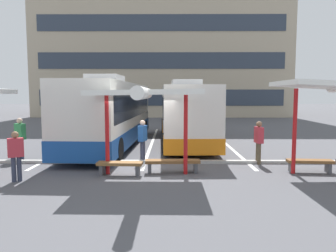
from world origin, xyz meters
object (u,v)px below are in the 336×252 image
waiting_shelter_1 (146,95)px  waiting_passenger_3 (259,139)px  waiting_passenger_2 (143,137)px  bench_3 (310,163)px  bench_2 (173,163)px  coach_bus_1 (184,113)px  waiting_passenger_1 (20,135)px  waiting_passenger_0 (16,153)px  bench_1 (120,165)px  coach_bus_0 (113,114)px

waiting_shelter_1 → waiting_passenger_3: (4.29, 1.91, -1.74)m
waiting_passenger_2 → bench_3: bearing=-17.3°
bench_3 → bench_2: bearing=-179.3°
coach_bus_1 → waiting_passenger_1: bearing=-142.0°
waiting_passenger_3 → waiting_passenger_0: bearing=-162.3°
waiting_passenger_3 → coach_bus_1: bearing=113.1°
waiting_shelter_1 → bench_1: bearing=173.7°
bench_2 → bench_1: bearing=-168.7°
waiting_passenger_2 → waiting_passenger_3: bearing=-5.9°
waiting_shelter_1 → waiting_passenger_2: size_ratio=2.58×
waiting_shelter_1 → waiting_passenger_1: waiting_shelter_1 is taller
waiting_passenger_1 → waiting_passenger_2: waiting_passenger_1 is taller
bench_1 → waiting_passenger_0: (-3.11, -0.83, 0.58)m
coach_bus_0 → coach_bus_1: coach_bus_0 is taller
waiting_passenger_3 → waiting_passenger_1: bearing=175.6°
coach_bus_0 → coach_bus_1: size_ratio=0.99×
waiting_shelter_1 → waiting_passenger_0: 4.46m
bench_2 → waiting_passenger_0: bearing=-166.3°
bench_1 → waiting_passenger_2: size_ratio=0.91×
coach_bus_0 → waiting_passenger_0: 7.57m
coach_bus_1 → waiting_passenger_0: bearing=-122.3°
coach_bus_1 → waiting_passenger_3: size_ratio=7.13×
waiting_passenger_1 → waiting_passenger_3: size_ratio=1.04×
waiting_passenger_3 → bench_3: bearing=-44.4°
coach_bus_1 → bench_1: coach_bus_1 is taller
coach_bus_0 → waiting_shelter_1: 7.04m
bench_1 → waiting_passenger_1: 5.27m
waiting_shelter_1 → bench_1: (-0.90, 0.10, -2.39)m
waiting_shelter_1 → bench_3: bearing=5.1°
bench_1 → waiting_passenger_2: waiting_passenger_2 is taller
bench_1 → waiting_passenger_1: (-4.55, 2.56, 0.70)m
bench_1 → waiting_passenger_3: waiting_passenger_3 is taller
bench_1 → waiting_shelter_1: bearing=-6.3°
waiting_passenger_0 → waiting_passenger_1: size_ratio=0.91×
bench_3 → waiting_passenger_2: (-6.03, 1.88, 0.65)m
coach_bus_0 → bench_3: size_ratio=7.57×
bench_2 → waiting_passenger_3: size_ratio=1.14×
bench_2 → waiting_passenger_3: 3.74m
coach_bus_1 → bench_2: coach_bus_1 is taller
waiting_passenger_3 → bench_1: bearing=-160.7°
waiting_shelter_1 → waiting_passenger_1: (-5.45, 2.66, -1.69)m
waiting_shelter_1 → bench_3: waiting_shelter_1 is taller
coach_bus_0 → waiting_passenger_0: bearing=-103.4°
coach_bus_0 → waiting_shelter_1: size_ratio=2.74×
bench_2 → waiting_passenger_3: waiting_passenger_3 is taller
coach_bus_1 → waiting_passenger_0: coach_bus_1 is taller
waiting_passenger_3 → coach_bus_0: bearing=144.5°
bench_1 → waiting_passenger_1: size_ratio=0.88×
waiting_shelter_1 → bench_1: waiting_shelter_1 is taller
bench_1 → waiting_passenger_2: (0.59, 2.29, 0.65)m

